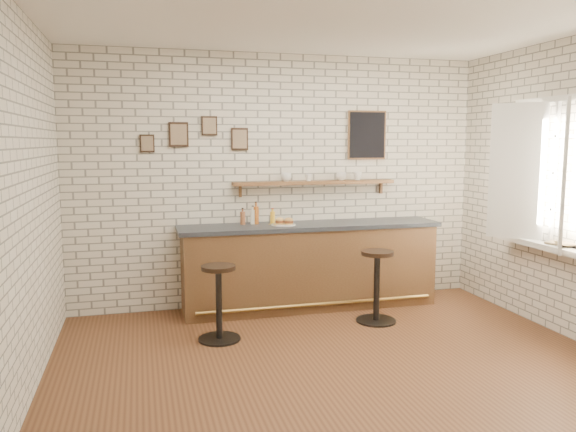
% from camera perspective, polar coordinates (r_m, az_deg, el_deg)
% --- Properties ---
extents(ground, '(5.00, 5.00, 0.00)m').
position_cam_1_polar(ground, '(5.23, 4.81, -14.58)').
color(ground, brown).
rests_on(ground, ground).
extents(bar_counter, '(3.10, 0.65, 1.01)m').
position_cam_1_polar(bar_counter, '(6.71, 2.26, -5.04)').
color(bar_counter, brown).
rests_on(bar_counter, ground).
extents(sandwich_plate, '(0.28, 0.28, 0.01)m').
position_cam_1_polar(sandwich_plate, '(6.50, -0.47, -0.88)').
color(sandwich_plate, white).
rests_on(sandwich_plate, bar_counter).
extents(ciabatta_sandwich, '(0.24, 0.18, 0.07)m').
position_cam_1_polar(ciabatta_sandwich, '(6.49, -0.38, -0.51)').
color(ciabatta_sandwich, tan).
rests_on(ciabatta_sandwich, sandwich_plate).
extents(potato_chips, '(0.27, 0.18, 0.00)m').
position_cam_1_polar(potato_chips, '(6.49, -0.70, -0.82)').
color(potato_chips, gold).
rests_on(potato_chips, sandwich_plate).
extents(bitters_bottle_brown, '(0.06, 0.06, 0.19)m').
position_cam_1_polar(bitters_bottle_brown, '(6.56, -4.62, -0.18)').
color(bitters_bottle_brown, brown).
rests_on(bitters_bottle_brown, bar_counter).
extents(bitters_bottle_white, '(0.06, 0.06, 0.22)m').
position_cam_1_polar(bitters_bottle_white, '(6.58, -3.60, -0.06)').
color(bitters_bottle_white, silver).
rests_on(bitters_bottle_white, bar_counter).
extents(bitters_bottle_amber, '(0.06, 0.06, 0.27)m').
position_cam_1_polar(bitters_bottle_amber, '(6.58, -3.26, 0.12)').
color(bitters_bottle_amber, '#A2511A').
rests_on(bitters_bottle_amber, bar_counter).
extents(condiment_bottle_yellow, '(0.06, 0.06, 0.18)m').
position_cam_1_polar(condiment_bottle_yellow, '(6.63, -1.57, -0.10)').
color(condiment_bottle_yellow, yellow).
rests_on(condiment_bottle_yellow, bar_counter).
extents(bar_stool_left, '(0.42, 0.42, 0.76)m').
position_cam_1_polar(bar_stool_left, '(5.67, -7.03, -8.50)').
color(bar_stool_left, black).
rests_on(bar_stool_left, ground).
extents(bar_stool_right, '(0.44, 0.44, 0.79)m').
position_cam_1_polar(bar_stool_right, '(6.26, 9.00, -6.84)').
color(bar_stool_right, black).
rests_on(bar_stool_right, ground).
extents(wall_shelf, '(2.00, 0.18, 0.18)m').
position_cam_1_polar(wall_shelf, '(6.79, 2.73, 3.40)').
color(wall_shelf, brown).
rests_on(wall_shelf, ground).
extents(shelf_cup_a, '(0.18, 0.18, 0.10)m').
position_cam_1_polar(shelf_cup_a, '(6.69, -0.19, 3.97)').
color(shelf_cup_a, white).
rests_on(shelf_cup_a, wall_shelf).
extents(shelf_cup_b, '(0.12, 0.12, 0.08)m').
position_cam_1_polar(shelf_cup_b, '(6.76, 2.11, 3.92)').
color(shelf_cup_b, white).
rests_on(shelf_cup_b, wall_shelf).
extents(shelf_cup_c, '(0.14, 0.14, 0.10)m').
position_cam_1_polar(shelf_cup_c, '(6.90, 5.43, 4.03)').
color(shelf_cup_c, white).
rests_on(shelf_cup_c, wall_shelf).
extents(shelf_cup_d, '(0.14, 0.14, 0.10)m').
position_cam_1_polar(shelf_cup_d, '(6.97, 7.08, 4.05)').
color(shelf_cup_d, white).
rests_on(shelf_cup_d, wall_shelf).
extents(back_wall_decor, '(2.96, 0.02, 0.56)m').
position_cam_1_polar(back_wall_decor, '(6.80, 1.15, 8.20)').
color(back_wall_decor, black).
rests_on(back_wall_decor, ground).
extents(window_sill, '(0.20, 1.35, 0.06)m').
position_cam_1_polar(window_sill, '(6.41, 24.60, -2.73)').
color(window_sill, white).
rests_on(window_sill, ground).
extents(casement_window, '(0.40, 1.30, 1.56)m').
position_cam_1_polar(casement_window, '(6.30, 24.68, 3.97)').
color(casement_window, white).
rests_on(casement_window, ground).
extents(book_lower, '(0.26, 0.30, 0.02)m').
position_cam_1_polar(book_lower, '(6.26, 25.54, -2.64)').
color(book_lower, tan).
rests_on(book_lower, window_sill).
extents(book_upper, '(0.22, 0.26, 0.02)m').
position_cam_1_polar(book_upper, '(6.23, 25.75, -2.51)').
color(book_upper, tan).
rests_on(book_upper, book_lower).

